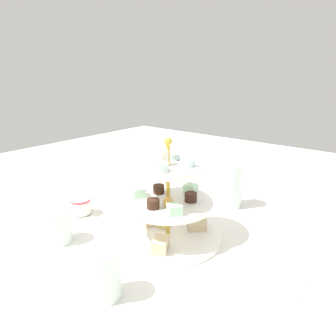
% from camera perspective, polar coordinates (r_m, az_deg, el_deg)
% --- Properties ---
extents(ground_plane, '(2.40, 2.40, 0.00)m').
position_cam_1_polar(ground_plane, '(0.80, 0.00, -12.74)').
color(ground_plane, silver).
extents(tiered_serving_stand, '(0.27, 0.27, 0.26)m').
position_cam_1_polar(tiered_serving_stand, '(0.76, -0.04, -7.53)').
color(tiered_serving_stand, white).
rests_on(tiered_serving_stand, ground_plane).
extents(water_glass_tall_right, '(0.07, 0.07, 0.13)m').
position_cam_1_polar(water_glass_tall_right, '(0.96, 11.68, -3.29)').
color(water_glass_tall_right, silver).
rests_on(water_glass_tall_right, ground_plane).
extents(water_glass_short_left, '(0.06, 0.06, 0.08)m').
position_cam_1_polar(water_glass_short_left, '(0.81, -19.89, -10.33)').
color(water_glass_short_left, silver).
rests_on(water_glass_short_left, ground_plane).
extents(teacup_with_saucer, '(0.09, 0.09, 0.05)m').
position_cam_1_polar(teacup_with_saucer, '(0.94, -15.87, -7.01)').
color(teacup_with_saucer, white).
rests_on(teacup_with_saucer, ground_plane).
extents(butter_knife_left, '(0.02, 0.17, 0.00)m').
position_cam_1_polar(butter_knife_left, '(0.69, 23.50, -19.49)').
color(butter_knife_left, silver).
rests_on(butter_knife_left, ground_plane).
extents(butter_knife_right, '(0.08, 0.16, 0.00)m').
position_cam_1_polar(butter_knife_right, '(1.08, -5.11, -4.38)').
color(butter_knife_right, silver).
rests_on(butter_knife_right, ground_plane).
extents(water_glass_mid_back, '(0.06, 0.06, 0.09)m').
position_cam_1_polar(water_glass_mid_back, '(0.61, -11.75, -18.87)').
color(water_glass_mid_back, silver).
rests_on(water_glass_mid_back, ground_plane).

